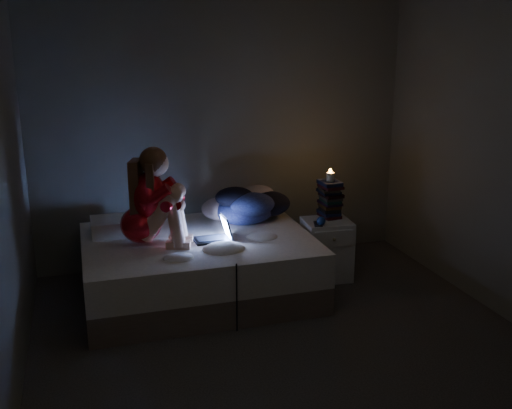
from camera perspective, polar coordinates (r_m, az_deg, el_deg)
name	(u,v)px	position (r m, az deg, el deg)	size (l,w,h in m)	color
floor	(290,350)	(4.41, 3.24, -13.72)	(3.60, 3.80, 0.02)	black
wall_back	(223,130)	(5.73, -3.14, 7.18)	(3.60, 0.02, 2.60)	slate
wall_front	(475,284)	(2.32, 20.23, -7.12)	(3.60, 0.02, 2.60)	slate
bed	(199,266)	(5.15, -5.51, -5.92)	(1.90, 1.42, 0.52)	beige
pillow	(119,226)	(5.26, -13.00, -1.98)	(0.46, 0.33, 0.13)	white
woman	(139,197)	(4.83, -11.11, 0.75)	(0.50, 0.33, 0.81)	#910010
laptop	(212,228)	(4.94, -4.27, -2.29)	(0.30, 0.21, 0.21)	black
clothes_pile	(244,203)	(5.42, -1.12, 0.14)	(0.58, 0.46, 0.35)	#181A4C
nightstand	(326,249)	(5.51, 6.75, -4.28)	(0.41, 0.37, 0.55)	silver
book_stack	(329,198)	(5.47, 7.04, 0.64)	(0.19, 0.25, 0.37)	black
candle	(330,174)	(5.42, 7.12, 2.95)	(0.07, 0.07, 0.08)	beige
phone	(319,224)	(5.29, 6.07, -1.88)	(0.07, 0.14, 0.01)	black
blue_orb	(322,221)	(5.27, 6.37, -1.59)	(0.08, 0.08, 0.08)	navy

